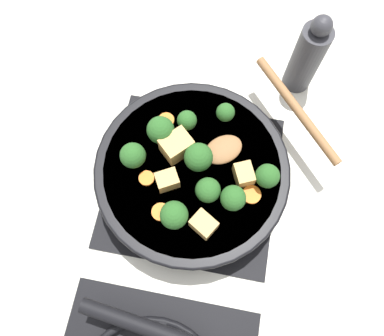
{
  "coord_description": "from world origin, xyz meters",
  "views": [
    {
      "loc": [
        -0.04,
        0.2,
        0.67
      ],
      "look_at": [
        0.0,
        0.0,
        0.07
      ],
      "focal_mm": 35.0,
      "sensor_mm": 36.0,
      "label": 1
    }
  ],
  "objects": [
    {
      "name": "broccoli_floret_east_rim",
      "position": [
        -0.01,
        -0.01,
        0.1
      ],
      "size": [
        0.05,
        0.05,
        0.05
      ],
      "color": "#709956",
      "rests_on": "skillet_pan"
    },
    {
      "name": "broccoli_floret_near_spoon",
      "position": [
        0.06,
        -0.05,
        0.1
      ],
      "size": [
        0.05,
        0.05,
        0.05
      ],
      "color": "#709956",
      "rests_on": "skillet_pan"
    },
    {
      "name": "front_burner_grate",
      "position": [
        0.0,
        0.0,
        0.01
      ],
      "size": [
        0.31,
        0.31,
        0.03
      ],
      "color": "black",
      "rests_on": "ground_plane"
    },
    {
      "name": "broccoli_floret_mid_floret",
      "position": [
        -0.07,
        0.05,
        0.1
      ],
      "size": [
        0.04,
        0.04,
        0.05
      ],
      "color": "#709956",
      "rests_on": "skillet_pan"
    },
    {
      "name": "wooden_spoon",
      "position": [
        -0.11,
        -0.1,
        0.08
      ],
      "size": [
        0.24,
        0.23,
        0.02
      ],
      "color": "olive",
      "rests_on": "skillet_pan"
    },
    {
      "name": "broccoli_floret_south_cluster",
      "position": [
        -0.03,
        0.04,
        0.1
      ],
      "size": [
        0.04,
        0.04,
        0.05
      ],
      "color": "#709956",
      "rests_on": "skillet_pan"
    },
    {
      "name": "tofu_cube_east_chunk",
      "position": [
        -0.04,
        0.09,
        0.09
      ],
      "size": [
        0.05,
        0.05,
        0.03
      ],
      "primitive_type": "cube",
      "rotation": [
        0.0,
        0.0,
        2.6
      ],
      "color": "tan",
      "rests_on": "skillet_pan"
    },
    {
      "name": "carrot_slice_under_broccoli",
      "position": [
        -0.1,
        0.03,
        0.08
      ],
      "size": [
        0.03,
        0.03,
        0.01
      ],
      "primitive_type": "cylinder",
      "color": "orange",
      "rests_on": "skillet_pan"
    },
    {
      "name": "ground_plane",
      "position": [
        0.0,
        0.0,
        0.0
      ],
      "size": [
        2.4,
        2.4,
        0.0
      ],
      "primitive_type": "plane",
      "color": "silver"
    },
    {
      "name": "tofu_cube_near_handle",
      "position": [
        0.03,
        0.03,
        0.09
      ],
      "size": [
        0.04,
        0.04,
        0.03
      ],
      "primitive_type": "cube",
      "rotation": [
        0.0,
        0.0,
        3.66
      ],
      "color": "tan",
      "rests_on": "skillet_pan"
    },
    {
      "name": "broccoli_floret_center_top",
      "position": [
        -0.04,
        -0.1,
        0.1
      ],
      "size": [
        0.03,
        0.03,
        0.04
      ],
      "color": "#709956",
      "rests_on": "skillet_pan"
    },
    {
      "name": "carrot_slice_edge_slice",
      "position": [
        0.06,
        -0.08,
        0.08
      ],
      "size": [
        0.03,
        0.03,
        0.01
      ],
      "primitive_type": "cylinder",
      "color": "orange",
      "rests_on": "skillet_pan"
    },
    {
      "name": "tofu_cube_west_chunk",
      "position": [
        0.03,
        -0.03,
        0.09
      ],
      "size": [
        0.06,
        0.06,
        0.04
      ],
      "primitive_type": "cube",
      "rotation": [
        0.0,
        0.0,
        0.81
      ],
      "color": "tan",
      "rests_on": "skillet_pan"
    },
    {
      "name": "broccoli_floret_tall_stem",
      "position": [
        0.02,
        -0.07,
        0.1
      ],
      "size": [
        0.03,
        0.03,
        0.04
      ],
      "color": "#709956",
      "rests_on": "skillet_pan"
    },
    {
      "name": "broccoli_floret_small_inner",
      "position": [
        -0.12,
        -0.0,
        0.1
      ],
      "size": [
        0.04,
        0.04,
        0.05
      ],
      "color": "#709956",
      "rests_on": "skillet_pan"
    },
    {
      "name": "carrot_slice_orange_thin",
      "position": [
        0.04,
        0.08,
        0.08
      ],
      "size": [
        0.03,
        0.03,
        0.01
      ],
      "primitive_type": "cylinder",
      "color": "orange",
      "rests_on": "skillet_pan"
    },
    {
      "name": "broccoli_floret_north_edge",
      "position": [
        0.01,
        0.09,
        0.1
      ],
      "size": [
        0.04,
        0.04,
        0.05
      ],
      "color": "#709956",
      "rests_on": "skillet_pan"
    },
    {
      "name": "carrot_slice_near_center",
      "position": [
        0.07,
        0.03,
        0.08
      ],
      "size": [
        0.03,
        0.03,
        0.01
      ],
      "primitive_type": "cylinder",
      "color": "orange",
      "rests_on": "skillet_pan"
    },
    {
      "name": "pepper_mill",
      "position": [
        -0.17,
        -0.25,
        0.08
      ],
      "size": [
        0.06,
        0.06,
        0.18
      ],
      "color": "#333338",
      "rests_on": "ground_plane"
    },
    {
      "name": "tofu_cube_center_large",
      "position": [
        -0.09,
        -0.0,
        0.09
      ],
      "size": [
        0.04,
        0.04,
        0.03
      ],
      "primitive_type": "cube",
      "rotation": [
        0.0,
        0.0,
        1.99
      ],
      "color": "tan",
      "rests_on": "skillet_pan"
    },
    {
      "name": "skillet_pan",
      "position": [
        0.0,
        0.0,
        0.05
      ],
      "size": [
        0.33,
        0.44,
        0.05
      ],
      "color": "black",
      "rests_on": "front_burner_grate"
    },
    {
      "name": "broccoli_floret_west_rim",
      "position": [
        0.1,
        0.01,
        0.1
      ],
      "size": [
        0.04,
        0.04,
        0.05
      ],
      "color": "#709956",
      "rests_on": "skillet_pan"
    }
  ]
}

